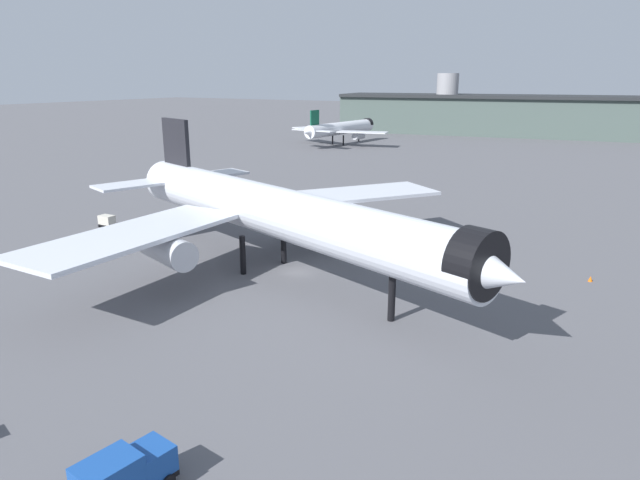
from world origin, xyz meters
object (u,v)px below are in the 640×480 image
Objects in this scene: airliner_far_taxiway at (341,129)px; baggage_cart_trailing at (107,221)px; airliner_near_gate at (274,212)px; service_truck_front at (124,475)px; traffic_cone_near_nose at (590,279)px.

airliner_far_taxiway is 17.39× the size of baggage_cart_trailing.
airliner_near_gate is at bearing 170.92° from baggage_cart_trailing.
traffic_cone_near_nose is (18.97, 51.49, -1.27)m from service_truck_front.
airliner_near_gate is at bearing -154.56° from traffic_cone_near_nose.
airliner_near_gate is at bearing 30.35° from service_truck_front.
baggage_cart_trailing is at bearing -164.12° from airliner_far_taxiway.
airliner_near_gate is at bearing -149.60° from airliner_far_taxiway.
baggage_cart_trailing is (21.28, -118.57, -4.51)m from airliner_far_taxiway.
service_truck_front is 2.38× the size of baggage_cart_trailing.
service_truck_front is at bearing -49.81° from airliner_near_gate.
baggage_cart_trailing reaches higher than traffic_cone_near_nose.
baggage_cart_trailing is 69.54m from traffic_cone_near_nose.
service_truck_front is (70.98, -159.13, -3.90)m from airliner_far_taxiway.
airliner_near_gate is 36.40m from baggage_cart_trailing.
baggage_cart_trailing is at bearing -169.32° from airliner_near_gate.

